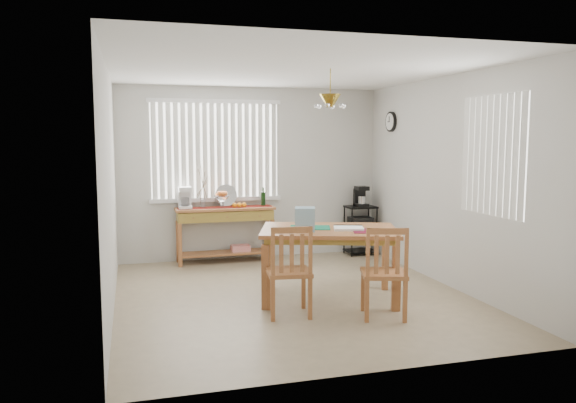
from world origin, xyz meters
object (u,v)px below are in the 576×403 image
object	(u,v)px
chair_left	(289,271)
wire_cart	(360,225)
chair_right	(384,273)
dining_table	(329,237)
sideboard	(226,221)
cart_items	(361,197)

from	to	relation	value
chair_left	wire_cart	bearing A→B (deg)	54.37
chair_right	dining_table	bearing A→B (deg)	110.98
sideboard	wire_cart	size ratio (longest dim) A/B	1.89
dining_table	chair_right	bearing A→B (deg)	-69.02
wire_cart	chair_right	bearing A→B (deg)	-108.67
cart_items	dining_table	size ratio (longest dim) A/B	0.18
wire_cart	dining_table	bearing A→B (deg)	-120.95
cart_items	chair_left	bearing A→B (deg)	-125.55
chair_left	cart_items	bearing A→B (deg)	54.45
chair_right	wire_cart	bearing A→B (deg)	71.33
sideboard	dining_table	distance (m)	2.39
wire_cart	chair_left	distance (m)	3.33
chair_right	chair_left	bearing A→B (deg)	160.54
cart_items	sideboard	bearing A→B (deg)	179.54
sideboard	cart_items	bearing A→B (deg)	-0.46
sideboard	chair_right	size ratio (longest dim) A/B	1.52
cart_items	wire_cart	bearing A→B (deg)	-90.00
wire_cart	cart_items	world-z (taller)	cart_items
wire_cart	dining_table	world-z (taller)	dining_table
chair_left	chair_right	bearing A→B (deg)	-19.46
chair_right	sideboard	bearing A→B (deg)	110.16
cart_items	dining_table	xyz separation A→B (m)	(-1.33, -2.23, -0.19)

